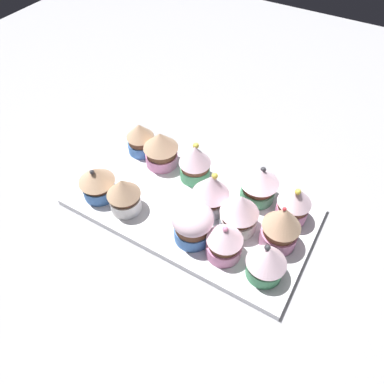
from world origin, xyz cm
name	(u,v)px	position (x,y,z in cm)	size (l,w,h in cm)	color
ground_plane	(192,213)	(0.00, 0.00, -1.50)	(180.00, 180.00, 3.00)	#9E9EA3
baking_tray	(192,206)	(0.00, 0.00, 0.60)	(41.30, 22.67, 1.20)	silver
cupcake_0	(294,203)	(-15.64, -5.72, 4.90)	(5.50, 5.50, 7.52)	pink
cupcake_1	(259,184)	(-9.06, -6.95, 4.78)	(6.61, 6.61, 7.07)	#4C9E6B
cupcake_2	(195,162)	(2.79, -5.73, 5.02)	(5.75, 5.75, 7.75)	#4C9E6B
cupcake_3	(161,148)	(10.04, -5.73, 4.97)	(6.50, 6.50, 7.25)	pink
cupcake_4	(140,138)	(15.37, -6.61, 4.46)	(5.31, 5.31, 6.48)	#477AC6
cupcake_5	(281,226)	(-15.62, 0.04, 5.45)	(5.91, 5.91, 8.53)	pink
cupcake_6	(239,212)	(-8.92, 0.50, 5.11)	(6.20, 6.20, 7.64)	white
cupcake_7	(211,192)	(-3.13, -0.74, 5.28)	(6.20, 6.20, 8.13)	white
cupcake_8	(267,261)	(-16.00, 6.23, 4.77)	(5.91, 5.91, 7.04)	#4C9E6B
cupcake_9	(225,241)	(-9.25, 6.12, 4.53)	(5.54, 5.54, 6.90)	pink
cupcake_10	(193,224)	(-3.64, 5.96, 4.83)	(6.51, 6.51, 7.00)	#477AC6
cupcake_11	(124,194)	(9.12, 6.61, 4.83)	(5.62, 5.62, 6.98)	white
cupcake_12	(97,182)	(14.95, 6.51, 4.57)	(6.22, 6.22, 6.65)	#477AC6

